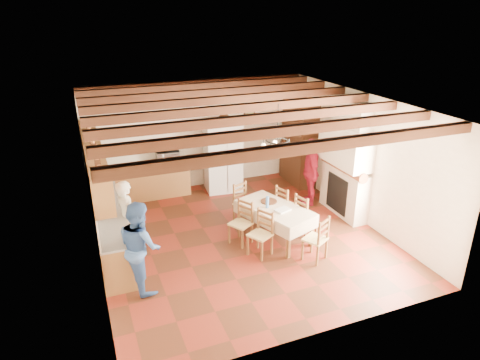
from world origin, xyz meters
name	(u,v)px	position (x,y,z in m)	size (l,w,h in m)	color
floor	(241,238)	(0.00, 0.00, -0.01)	(6.00, 6.50, 0.02)	#4A2314
ceiling	(241,103)	(0.00, 0.00, 3.01)	(6.00, 6.50, 0.02)	white
wall_back	(197,134)	(0.00, 3.26, 1.50)	(6.00, 0.02, 3.00)	beige
wall_front	(325,251)	(0.00, -3.26, 1.50)	(6.00, 0.02, 3.00)	beige
wall_left	(90,197)	(-3.01, 0.00, 1.50)	(0.02, 6.50, 3.00)	beige
wall_right	(360,157)	(3.01, 0.00, 1.50)	(0.02, 6.50, 3.00)	beige
ceiling_beams	(241,108)	(0.00, 0.00, 2.91)	(6.00, 6.30, 0.16)	#3B1F14
lower_cabinets_left	(108,221)	(-2.70, 1.05, 0.43)	(0.60, 4.30, 0.86)	brown
lower_cabinets_back	(146,182)	(-1.55, 2.95, 0.43)	(2.30, 0.60, 0.86)	brown
countertop_left	(106,202)	(-2.70, 1.05, 0.88)	(0.62, 4.30, 0.04)	gray
countertop_back	(144,166)	(-1.55, 2.95, 0.88)	(2.34, 0.62, 0.04)	gray
backsplash_left	(90,190)	(-2.98, 1.05, 1.20)	(0.03, 4.30, 0.60)	#EDE8CB
backsplash_back	(141,152)	(-1.55, 3.23, 1.20)	(2.30, 0.03, 0.60)	#EDE8CB
upper_cabinets	(94,160)	(-2.83, 1.05, 1.85)	(0.35, 4.20, 0.70)	brown
fireplace	(344,160)	(2.72, 0.20, 1.40)	(0.56, 1.60, 2.80)	beige
wall_picture	(249,117)	(1.55, 3.23, 1.85)	(0.34, 0.03, 0.42)	black
refrigerator	(223,157)	(0.55, 2.71, 0.95)	(0.95, 0.78, 1.90)	silver
hutch	(299,142)	(2.75, 2.43, 1.21)	(0.56, 1.34, 2.43)	#392213
dining_table	(275,211)	(0.68, -0.29, 0.67)	(1.39, 1.91, 0.75)	beige
chandelier	(277,141)	(0.68, -0.29, 2.25)	(0.47, 0.47, 0.03)	black
chair_left_near	(260,234)	(0.10, -0.80, 0.48)	(0.42, 0.40, 0.96)	brown
chair_left_far	(241,223)	(-0.09, -0.21, 0.48)	(0.42, 0.40, 0.96)	brown
chair_right_near	(306,214)	(1.43, -0.34, 0.48)	(0.42, 0.40, 0.96)	brown
chair_right_far	(286,205)	(1.25, 0.24, 0.48)	(0.42, 0.40, 0.96)	brown
chair_end_near	(315,238)	(1.06, -1.36, 0.48)	(0.42, 0.40, 0.96)	brown
chair_end_far	(245,203)	(0.36, 0.67, 0.48)	(0.42, 0.40, 0.96)	brown
person_man	(128,219)	(-2.37, 0.19, 0.82)	(0.60, 0.39, 1.65)	white
person_woman_blue	(140,246)	(-2.32, -1.01, 0.85)	(0.83, 0.64, 1.70)	#395EA1
person_woman_red	(310,172)	(2.31, 1.01, 0.88)	(1.03, 0.43, 1.76)	#A6172E
microwave	(168,157)	(-0.91, 2.95, 1.07)	(0.60, 0.41, 0.33)	silver
fridge_vase	(224,117)	(0.61, 2.71, 2.07)	(0.33, 0.33, 0.34)	#392213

